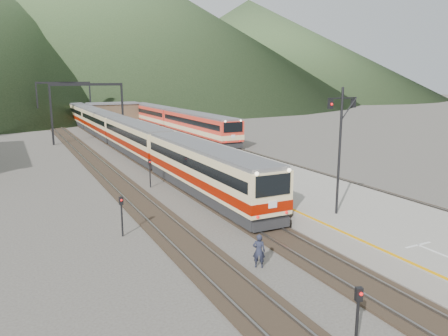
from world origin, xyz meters
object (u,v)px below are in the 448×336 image
second_train (173,119)px  signal_mast (340,138)px  worker (259,251)px  main_train (102,124)px

second_train → signal_mast: bearing=-99.2°
second_train → worker: size_ratio=26.25×
signal_mast → worker: (-6.60, -2.38, -4.55)m
worker → second_train: bearing=-71.5°
main_train → second_train: second_train is taller
second_train → worker: bearing=-105.8°
main_train → signal_mast: bearing=-85.7°
main_train → signal_mast: 48.39m
second_train → signal_mast: signal_mast is taller
signal_mast → worker: size_ratio=4.45×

